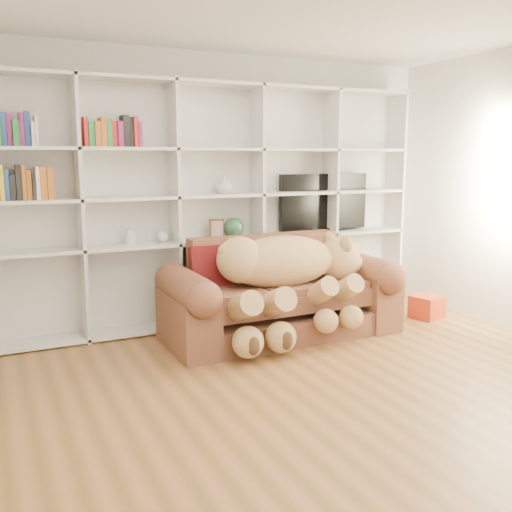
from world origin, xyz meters
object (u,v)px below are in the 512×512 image
sofa (279,299)px  gift_box (427,307)px  tv (323,203)px  teddy_bear (287,272)px

sofa → gift_box: bearing=-6.2°
sofa → gift_box: size_ratio=7.41×
gift_box → tv: bearing=131.7°
sofa → teddy_bear: (-0.02, -0.18, 0.29)m
sofa → gift_box: 1.69m
gift_box → tv: size_ratio=0.28×
sofa → gift_box: (1.66, -0.18, -0.23)m
sofa → teddy_bear: 0.34m
teddy_bear → tv: tv is taller
teddy_bear → sofa: bearing=78.6°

